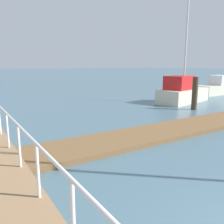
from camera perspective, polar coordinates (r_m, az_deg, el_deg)
name	(u,v)px	position (r m, az deg, el deg)	size (l,w,h in m)	color
ground_plane	(22,99)	(21.36, -20.77, 2.89)	(300.00, 300.00, 0.00)	#476675
floating_dock	(176,129)	(10.76, 14.95, -3.93)	(14.04, 2.00, 0.18)	brown
dock_piling_1	(195,93)	(16.03, 19.14, 4.20)	(0.35, 0.35, 2.08)	#473826
moored_boat_1	(216,88)	(25.40, 23.58, 5.35)	(4.45, 1.85, 1.81)	beige
moored_boat_3	(182,92)	(18.95, 16.40, 4.64)	(5.08, 2.92, 7.81)	beige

